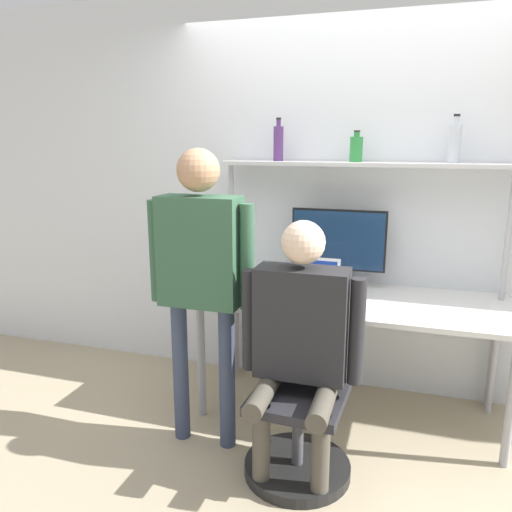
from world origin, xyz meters
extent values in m
plane|color=tan|center=(0.00, 0.00, 0.00)|extent=(12.00, 12.00, 0.00)
cube|color=silver|center=(0.00, 0.81, 1.35)|extent=(8.00, 0.06, 2.70)
cube|color=silver|center=(0.00, 0.40, 0.75)|extent=(1.89, 0.76, 0.03)
cylinder|color=#A5A5AA|center=(-0.88, 0.08, 0.37)|extent=(0.05, 0.05, 0.74)
cylinder|color=#A5A5AA|center=(0.88, 0.08, 0.37)|extent=(0.05, 0.05, 0.74)
cylinder|color=#A5A5AA|center=(-0.88, 0.72, 0.37)|extent=(0.05, 0.05, 0.74)
cylinder|color=#A5A5AA|center=(0.88, 0.72, 0.37)|extent=(0.05, 0.05, 0.74)
cube|color=silver|center=(0.00, 0.64, 1.57)|extent=(1.79, 0.26, 0.02)
cylinder|color=#B2B2B7|center=(-0.88, 0.64, 0.79)|extent=(0.04, 0.04, 1.59)
cylinder|color=#B2B2B7|center=(0.88, 0.64, 0.79)|extent=(0.04, 0.04, 1.59)
cylinder|color=black|center=(-0.13, 0.63, 0.77)|extent=(0.21, 0.21, 0.01)
cylinder|color=black|center=(-0.13, 0.63, 0.83)|extent=(0.06, 0.06, 0.11)
cube|color=black|center=(-0.13, 0.64, 1.08)|extent=(0.62, 0.01, 0.40)
cube|color=navy|center=(-0.13, 0.63, 1.08)|extent=(0.59, 0.02, 0.38)
cube|color=silver|center=(-0.22, 0.24, 0.77)|extent=(0.28, 0.26, 0.01)
cube|color=black|center=(-0.22, 0.22, 0.78)|extent=(0.24, 0.14, 0.00)
cube|color=silver|center=(-0.22, 0.33, 0.90)|extent=(0.28, 0.10, 0.24)
cube|color=navy|center=(-0.22, 0.32, 0.89)|extent=(0.25, 0.08, 0.21)
cube|color=black|center=(0.02, 0.20, 0.77)|extent=(0.07, 0.15, 0.01)
cube|color=black|center=(0.02, 0.20, 0.78)|extent=(0.06, 0.13, 0.00)
cylinder|color=black|center=(-0.17, -0.31, 0.03)|extent=(0.56, 0.56, 0.06)
cylinder|color=#4C4C51|center=(-0.17, -0.31, 0.24)|extent=(0.06, 0.06, 0.35)
cube|color=#26262B|center=(-0.17, -0.31, 0.44)|extent=(0.48, 0.48, 0.05)
cube|color=#26262B|center=(-0.16, -0.10, 0.69)|extent=(0.42, 0.06, 0.45)
cylinder|color=#4C473D|center=(-0.32, -0.48, 0.23)|extent=(0.09, 0.09, 0.46)
cylinder|color=#4C473D|center=(-0.02, -0.48, 0.23)|extent=(0.09, 0.09, 0.46)
cylinder|color=#4C473D|center=(-0.32, -0.45, 0.51)|extent=(0.10, 0.38, 0.10)
cylinder|color=#4C473D|center=(-0.02, -0.45, 0.51)|extent=(0.10, 0.38, 0.10)
cube|color=#262628|center=(-0.17, -0.28, 0.83)|extent=(0.46, 0.20, 0.56)
cylinder|color=#262628|center=(-0.45, -0.28, 0.82)|extent=(0.08, 0.08, 0.53)
cylinder|color=#262628|center=(0.10, -0.28, 0.82)|extent=(0.08, 0.08, 0.53)
sphere|color=beige|center=(-0.17, -0.28, 1.24)|extent=(0.22, 0.22, 0.22)
cylinder|color=#38425B|center=(-0.90, -0.18, 0.42)|extent=(0.09, 0.09, 0.84)
cylinder|color=#38425B|center=(-0.61, -0.18, 0.42)|extent=(0.09, 0.09, 0.84)
cube|color=#33593F|center=(-0.75, -0.18, 1.14)|extent=(0.44, 0.20, 0.59)
cylinder|color=#33593F|center=(-1.02, -0.18, 1.12)|extent=(0.08, 0.08, 0.57)
cylinder|color=#33593F|center=(-0.49, -0.18, 1.12)|extent=(0.08, 0.08, 0.57)
sphere|color=tan|center=(-0.75, -0.18, 1.57)|extent=(0.23, 0.23, 0.23)
cylinder|color=#2D8C3F|center=(-0.04, 0.64, 1.66)|extent=(0.08, 0.08, 0.15)
cylinder|color=#2D8C3F|center=(-0.04, 0.64, 1.75)|extent=(0.04, 0.04, 0.03)
cylinder|color=black|center=(-0.04, 0.64, 1.77)|extent=(0.04, 0.04, 0.01)
cylinder|color=silver|center=(0.53, 0.64, 1.70)|extent=(0.07, 0.07, 0.23)
cylinder|color=silver|center=(0.53, 0.64, 1.83)|extent=(0.03, 0.03, 0.04)
cylinder|color=black|center=(0.53, 0.64, 1.86)|extent=(0.04, 0.04, 0.01)
cylinder|color=#593372|center=(-0.54, 0.64, 1.70)|extent=(0.07, 0.07, 0.22)
cylinder|color=#593372|center=(-0.54, 0.64, 1.83)|extent=(0.03, 0.03, 0.04)
cylinder|color=black|center=(-0.54, 0.64, 1.85)|extent=(0.03, 0.03, 0.01)
camera|label=1|loc=(0.31, -2.59, 1.72)|focal=35.00mm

